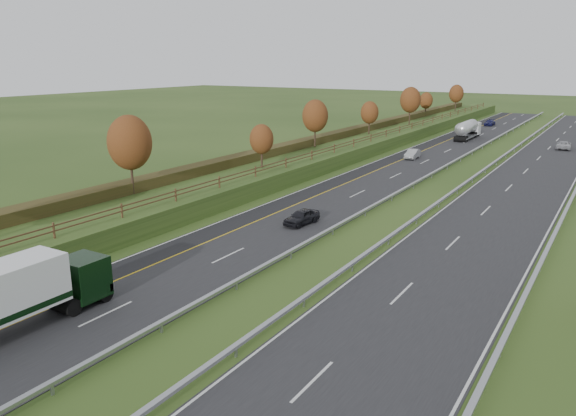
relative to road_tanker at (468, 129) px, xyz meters
name	(u,v)px	position (x,y,z in m)	size (l,w,h in m)	color
ground	(438,188)	(7.67, -44.36, -1.86)	(400.00, 400.00, 0.00)	#2D4518
near_carriageway	(389,173)	(-0.33, -39.36, -1.84)	(10.50, 200.00, 0.04)	black
far_carriageway	(521,188)	(16.17, -39.36, -1.84)	(10.50, 200.00, 0.04)	black
hard_shoulder	(363,171)	(-4.08, -39.36, -1.84)	(3.00, 200.00, 0.04)	black
lane_markings	(437,178)	(6.07, -39.48, -1.81)	(26.75, 200.00, 0.01)	silver
embankment_left	(304,158)	(-13.33, -39.36, -0.86)	(12.00, 200.00, 2.00)	#2D4518
hedge_left	(293,146)	(-15.33, -39.36, 0.69)	(2.20, 180.00, 1.10)	#353616
fence_left	(331,148)	(-8.83, -39.77, 0.87)	(0.12, 189.06, 1.20)	#422B19
median_barrier_near	(432,173)	(5.37, -39.36, -1.25)	(0.32, 200.00, 0.71)	#95989D
median_barrier_far	(473,178)	(10.47, -39.36, -1.25)	(0.32, 200.00, 0.71)	#95989D
trees_left	(295,122)	(-12.98, -42.73, 4.51)	(6.64, 164.30, 7.66)	#2D2116
road_tanker	(468,129)	(0.00, 0.00, 0.00)	(2.40, 11.22, 3.46)	silver
car_dark_near	(302,217)	(1.51, -66.05, -1.13)	(1.62, 4.04, 1.38)	black
car_silver_mid	(413,154)	(-1.59, -26.63, -1.12)	(1.49, 4.29, 1.41)	#9B9C9F
car_small_far	(490,123)	(-1.22, 25.08, -1.17)	(1.83, 4.51, 1.31)	#171849
car_oncoming	(564,145)	(17.11, -4.51, -1.14)	(2.27, 4.92, 1.37)	#B0B0B5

